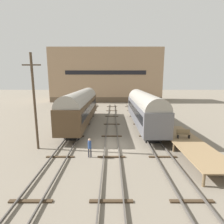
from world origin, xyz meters
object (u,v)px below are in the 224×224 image
(train_car_grey, at_px, (144,108))
(utility_pole, at_px, (35,101))
(person_worker, at_px, (90,146))
(bench, at_px, (184,133))
(train_car_brown, at_px, (81,106))

(train_car_grey, height_order, utility_pole, utility_pole)
(person_worker, bearing_deg, bench, 14.80)
(person_worker, bearing_deg, utility_pole, 160.15)
(utility_pole, bearing_deg, train_car_grey, 33.62)
(person_worker, height_order, utility_pole, utility_pole)
(train_car_brown, bearing_deg, person_worker, -76.78)
(train_car_grey, distance_m, utility_pole, 15.10)
(train_car_grey, xyz_separation_m, bench, (2.84, -7.78, -1.49))
(bench, xyz_separation_m, person_worker, (-9.64, -2.55, -0.39))
(utility_pole, bearing_deg, person_worker, -19.85)
(bench, relative_size, person_worker, 0.77)
(train_car_brown, xyz_separation_m, person_worker, (2.76, -11.76, -1.99))
(train_car_brown, bearing_deg, bench, -36.61)
(bench, relative_size, utility_pole, 0.14)
(train_car_brown, bearing_deg, train_car_grey, -8.51)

